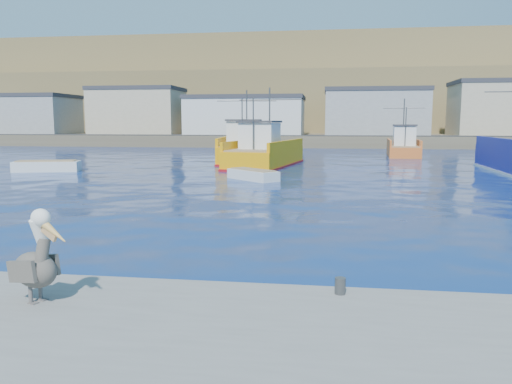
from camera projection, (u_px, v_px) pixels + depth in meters
ground at (219, 262)px, 12.88m from camera, size 260.00×260.00×0.00m
dock_bollards at (211, 280)px, 9.37m from camera, size 36.20×0.20×0.30m
far_shore at (316, 99)px, 118.72m from camera, size 200.00×81.00×24.00m
trawler_yellow_a at (245, 149)px, 45.93m from camera, size 5.59×12.51×6.63m
trawler_yellow_b at (265, 154)px, 40.69m from camera, size 5.72×11.71×6.50m
boat_orange at (403, 147)px, 52.73m from camera, size 4.32×8.47×6.07m
skiff_left at (47, 167)px, 36.58m from camera, size 4.84×2.74×1.00m
skiff_mid at (253, 176)px, 31.26m from camera, size 3.62×3.55×0.82m
pelican at (37, 262)px, 8.56m from camera, size 1.32×0.82×1.66m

